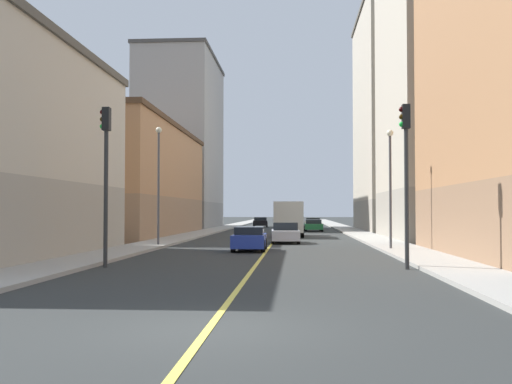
# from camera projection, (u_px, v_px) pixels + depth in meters

# --- Properties ---
(ground_plane) EXTENTS (400.00, 400.00, 0.00)m
(ground_plane) POSITION_uv_depth(u_px,v_px,m) (209.00, 329.00, 10.83)
(ground_plane) COLOR #2B2E2E
(ground_plane) RESTS_ON ground
(sidewalk_left) EXTENTS (2.61, 168.00, 0.15)m
(sidewalk_left) POSITION_uv_depth(u_px,v_px,m) (354.00, 232.00, 59.19)
(sidewalk_left) COLOR #9E9B93
(sidewalk_left) RESTS_ON ground
(sidewalk_right) EXTENTS (2.61, 168.00, 0.15)m
(sidewalk_right) POSITION_uv_depth(u_px,v_px,m) (208.00, 231.00, 60.20)
(sidewalk_right) COLOR #9E9B93
(sidewalk_right) RESTS_ON ground
(lane_center_stripe) EXTENTS (0.16, 154.00, 0.01)m
(lane_center_stripe) POSITION_uv_depth(u_px,v_px,m) (280.00, 232.00, 59.69)
(lane_center_stripe) COLOR #E5D14C
(lane_center_stripe) RESTS_ON ground
(building_left_mid) EXTENTS (8.97, 15.62, 24.29)m
(building_left_mid) POSITION_uv_depth(u_px,v_px,m) (446.00, 81.00, 45.14)
(building_left_mid) COLOR #9D9688
(building_left_mid) RESTS_ON ground
(building_left_far) EXTENTS (8.97, 18.67, 24.36)m
(building_left_far) POSITION_uv_depth(u_px,v_px,m) (401.00, 119.00, 64.40)
(building_left_far) COLOR #9D9688
(building_left_far) RESTS_ON ground
(building_right_midblock) EXTENTS (8.97, 26.19, 9.74)m
(building_right_midblock) POSITION_uv_depth(u_px,v_px,m) (130.00, 180.00, 52.27)
(building_right_midblock) COLOR #8F6B4F
(building_right_midblock) RESTS_ON ground
(building_right_distant) EXTENTS (8.97, 17.70, 21.82)m
(building_right_distant) POSITION_uv_depth(u_px,v_px,m) (181.00, 143.00, 75.54)
(building_right_distant) COLOR gray
(building_right_distant) RESTS_ON ground
(traffic_light_left_near) EXTENTS (0.40, 0.32, 6.14)m
(traffic_light_left_near) POSITION_uv_depth(u_px,v_px,m) (406.00, 163.00, 21.97)
(traffic_light_left_near) COLOR #2D2D2D
(traffic_light_left_near) RESTS_ON ground
(traffic_light_right_near) EXTENTS (0.40, 0.32, 6.17)m
(traffic_light_right_near) POSITION_uv_depth(u_px,v_px,m) (106.00, 164.00, 22.75)
(traffic_light_right_near) COLOR #2D2D2D
(traffic_light_right_near) RESTS_ON ground
(street_lamp_left_near) EXTENTS (0.36, 0.36, 6.44)m
(street_lamp_left_near) POSITION_uv_depth(u_px,v_px,m) (390.00, 175.00, 31.99)
(street_lamp_left_near) COLOR #4C4C51
(street_lamp_left_near) RESTS_ON ground
(street_lamp_right_near) EXTENTS (0.36, 0.36, 7.11)m
(street_lamp_right_near) POSITION_uv_depth(u_px,v_px,m) (159.00, 173.00, 35.71)
(street_lamp_right_near) COLOR #4C4C51
(street_lamp_right_near) RESTS_ON ground
(car_blue) EXTENTS (1.85, 4.17, 1.31)m
(car_blue) POSITION_uv_depth(u_px,v_px,m) (249.00, 239.00, 32.09)
(car_blue) COLOR #23389E
(car_blue) RESTS_ON ground
(car_black) EXTENTS (2.11, 4.63, 1.32)m
(car_black) POSITION_uv_depth(u_px,v_px,m) (260.00, 222.00, 79.94)
(car_black) COLOR black
(car_black) RESTS_ON ground
(car_green) EXTENTS (1.98, 4.39, 1.24)m
(car_green) POSITION_uv_depth(u_px,v_px,m) (313.00, 225.00, 63.25)
(car_green) COLOR #1E6B38
(car_green) RESTS_ON ground
(car_silver) EXTENTS (2.02, 4.31, 1.39)m
(car_silver) POSITION_uv_depth(u_px,v_px,m) (285.00, 233.00, 39.75)
(car_silver) COLOR silver
(car_silver) RESTS_ON ground
(car_yellow) EXTENTS (1.97, 4.36, 1.33)m
(car_yellow) POSITION_uv_depth(u_px,v_px,m) (313.00, 223.00, 72.47)
(car_yellow) COLOR gold
(car_yellow) RESTS_ON ground
(box_truck) EXTENTS (2.45, 7.44, 2.91)m
(box_truck) POSITION_uv_depth(u_px,v_px,m) (289.00, 218.00, 49.46)
(box_truck) COLOR maroon
(box_truck) RESTS_ON ground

